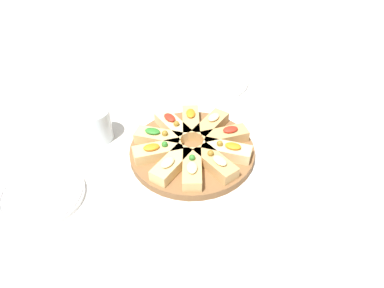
{
  "coord_description": "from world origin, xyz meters",
  "views": [
    {
      "loc": [
        -0.23,
        -0.65,
        0.63
      ],
      "look_at": [
        0.0,
        0.0,
        0.03
      ],
      "focal_mm": 35.0,
      "sensor_mm": 36.0,
      "label": 1
    }
  ],
  "objects_px": {
    "serving_board": "(192,151)",
    "plate_left": "(41,194)",
    "water_glass": "(96,125)",
    "napkin_stack": "(334,166)",
    "plate_right": "(208,79)"
  },
  "relations": [
    {
      "from": "plate_left",
      "to": "plate_right",
      "type": "xyz_separation_m",
      "value": [
        0.52,
        0.33,
        -0.0
      ]
    },
    {
      "from": "serving_board",
      "to": "napkin_stack",
      "type": "relative_size",
      "value": 2.5
    },
    {
      "from": "serving_board",
      "to": "water_glass",
      "type": "height_order",
      "value": "water_glass"
    },
    {
      "from": "plate_left",
      "to": "water_glass",
      "type": "bearing_deg",
      "value": 47.5
    },
    {
      "from": "serving_board",
      "to": "plate_right",
      "type": "distance_m",
      "value": 0.35
    },
    {
      "from": "serving_board",
      "to": "water_glass",
      "type": "relative_size",
      "value": 3.52
    },
    {
      "from": "plate_left",
      "to": "water_glass",
      "type": "height_order",
      "value": "water_glass"
    },
    {
      "from": "napkin_stack",
      "to": "plate_right",
      "type": "bearing_deg",
      "value": 107.08
    },
    {
      "from": "serving_board",
      "to": "napkin_stack",
      "type": "xyz_separation_m",
      "value": [
        0.3,
        -0.16,
        -0.0
      ]
    },
    {
      "from": "serving_board",
      "to": "plate_right",
      "type": "relative_size",
      "value": 1.2
    },
    {
      "from": "serving_board",
      "to": "plate_left",
      "type": "distance_m",
      "value": 0.36
    },
    {
      "from": "water_glass",
      "to": "plate_right",
      "type": "bearing_deg",
      "value": 24.35
    },
    {
      "from": "plate_left",
      "to": "plate_right",
      "type": "relative_size",
      "value": 0.74
    },
    {
      "from": "plate_left",
      "to": "plate_right",
      "type": "height_order",
      "value": "same"
    },
    {
      "from": "serving_board",
      "to": "plate_left",
      "type": "relative_size",
      "value": 1.62
    }
  ]
}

